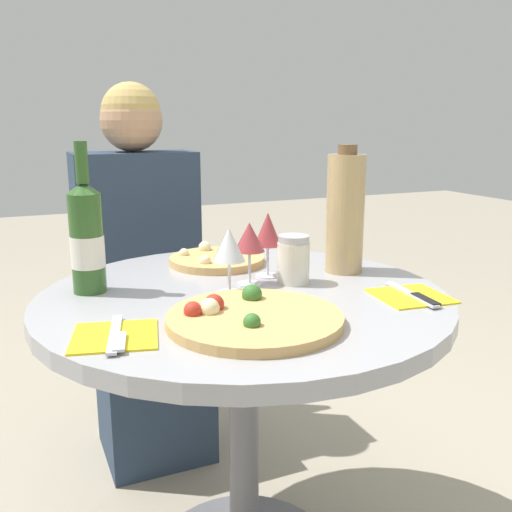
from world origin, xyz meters
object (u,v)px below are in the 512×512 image
(seated_diner, at_px, (144,289))
(tall_carafe, at_px, (345,213))
(dining_table, at_px, (243,350))
(pizza_large, at_px, (251,317))
(wine_bottle, at_px, (87,238))
(chair_behind_diner, at_px, (136,299))

(seated_diner, relative_size, tall_carafe, 3.78)
(seated_diner, height_order, tall_carafe, seated_diner)
(dining_table, xyz_separation_m, pizza_large, (-0.06, -0.19, 0.15))
(dining_table, distance_m, wine_bottle, 0.43)
(dining_table, bearing_deg, chair_behind_diner, 95.51)
(chair_behind_diner, xyz_separation_m, seated_diner, (-0.00, -0.14, 0.08))
(seated_diner, bearing_deg, pizza_large, 91.12)
(wine_bottle, bearing_deg, tall_carafe, -6.96)
(dining_table, relative_size, tall_carafe, 2.87)
(chair_behind_diner, distance_m, wine_bottle, 0.79)
(chair_behind_diner, relative_size, seated_diner, 0.80)
(chair_behind_diner, distance_m, pizza_large, 1.03)
(dining_table, bearing_deg, tall_carafe, 13.21)
(dining_table, relative_size, seated_diner, 0.76)
(pizza_large, bearing_deg, dining_table, 72.07)
(dining_table, distance_m, pizza_large, 0.25)
(chair_behind_diner, xyz_separation_m, tall_carafe, (0.39, -0.74, 0.39))
(chair_behind_diner, height_order, pizza_large, chair_behind_diner)
(pizza_large, relative_size, wine_bottle, 1.01)
(wine_bottle, bearing_deg, chair_behind_diner, 70.48)
(seated_diner, xyz_separation_m, pizza_large, (0.02, -0.86, 0.18))
(dining_table, distance_m, tall_carafe, 0.43)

